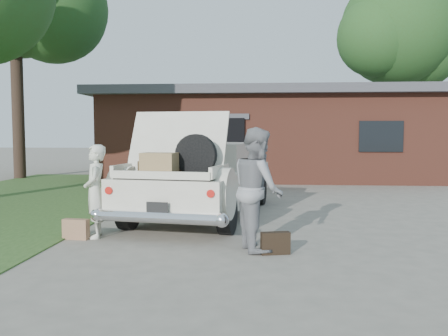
{
  "coord_description": "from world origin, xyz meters",
  "views": [
    {
      "loc": [
        0.65,
        -7.66,
        1.72
      ],
      "look_at": [
        0.0,
        0.6,
        1.1
      ],
      "focal_mm": 38.0,
      "sensor_mm": 36.0,
      "label": 1
    }
  ],
  "objects": [
    {
      "name": "woman_left",
      "position": [
        -2.05,
        -0.17,
        0.76
      ],
      "size": [
        0.51,
        0.64,
        1.53
      ],
      "primitive_type": "imported",
      "rotation": [
        0.0,
        0.0,
        -1.29
      ],
      "color": "silver",
      "rests_on": "ground"
    },
    {
      "name": "suitcase_left",
      "position": [
        -2.33,
        -0.32,
        0.16
      ],
      "size": [
        0.44,
        0.19,
        0.33
      ],
      "primitive_type": "cube",
      "rotation": [
        0.0,
        0.0,
        -0.14
      ],
      "color": "#9D6F50",
      "rests_on": "ground"
    },
    {
      "name": "ground",
      "position": [
        0.0,
        0.0,
        0.0
      ],
      "size": [
        90.0,
        90.0,
        0.0
      ],
      "primitive_type": "plane",
      "color": "gray",
      "rests_on": "ground"
    },
    {
      "name": "grass_strip",
      "position": [
        -5.5,
        3.0,
        0.01
      ],
      "size": [
        6.0,
        16.0,
        0.02
      ],
      "primitive_type": "cube",
      "color": "#2D4C1E",
      "rests_on": "ground"
    },
    {
      "name": "sedan",
      "position": [
        -0.54,
        2.02,
        0.78
      ],
      "size": [
        2.82,
        5.52,
        2.09
      ],
      "rotation": [
        0.0,
        0.0,
        -0.16
      ],
      "color": "silver",
      "rests_on": "ground"
    },
    {
      "name": "tree_right",
      "position": [
        7.54,
        17.2,
        6.61
      ],
      "size": [
        6.52,
        5.67,
        9.74
      ],
      "color": "#38281E",
      "rests_on": "ground"
    },
    {
      "name": "house",
      "position": [
        0.98,
        11.47,
        1.67
      ],
      "size": [
        12.8,
        7.8,
        3.3
      ],
      "color": "brown",
      "rests_on": "ground"
    },
    {
      "name": "suitcase_right",
      "position": [
        0.86,
        -1.03,
        0.16
      ],
      "size": [
        0.43,
        0.22,
        0.32
      ],
      "primitive_type": "cube",
      "rotation": [
        0.0,
        0.0,
        0.22
      ],
      "color": "black",
      "rests_on": "ground"
    },
    {
      "name": "woman_right",
      "position": [
        0.6,
        -0.75,
        0.9
      ],
      "size": [
        0.91,
        1.03,
        1.8
      ],
      "primitive_type": "imported",
      "rotation": [
        0.0,
        0.0,
        1.86
      ],
      "color": "gray",
      "rests_on": "ground"
    }
  ]
}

